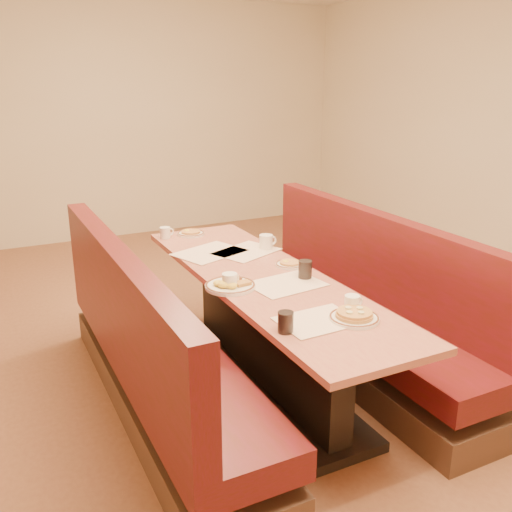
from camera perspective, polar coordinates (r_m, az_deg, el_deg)
name	(u,v)px	position (r m, az deg, el deg)	size (l,w,h in m)	color
ground	(264,383)	(3.85, 0.80, -12.62)	(8.00, 8.00, 0.00)	#9E6647
room_envelope	(265,77)	(3.32, 0.95, 17.50)	(6.04, 8.04, 2.82)	beige
diner_table	(264,332)	(3.67, 0.83, -7.58)	(0.70, 2.50, 0.75)	black
booth_left	(153,358)	(3.44, -10.24, -10.02)	(0.55, 2.50, 1.05)	#4C3326
booth_right	(358,313)	(4.04, 10.13, -5.62)	(0.55, 2.50, 1.05)	#4C3326
placemat_near_left	(318,321)	(2.93, 6.19, -6.45)	(0.39, 0.30, 0.00)	#FFE5C7
placemat_near_right	(286,284)	(3.40, 3.02, -2.81)	(0.42, 0.32, 0.00)	#FFE5C7
placemat_far_left	(210,252)	(4.00, -4.66, 0.36)	(0.46, 0.34, 0.00)	#FFE5C7
placemat_far_right	(246,251)	(4.01, -0.98, 0.47)	(0.43, 0.32, 0.00)	#FFE5C7
pancake_plate	(354,316)	(2.96, 9.80, -5.96)	(0.26, 0.26, 0.06)	white
eggs_plate	(230,285)	(3.34, -2.62, -2.92)	(0.30, 0.30, 0.06)	white
extra_plate_mid	(290,264)	(3.72, 3.39, -0.79)	(0.19, 0.19, 0.04)	white
extra_plate_far	(191,233)	(4.46, -6.55, 2.30)	(0.21, 0.21, 0.04)	white
coffee_mug_a	(352,303)	(3.06, 9.62, -4.63)	(0.11, 0.08, 0.09)	white
coffee_mug_b	(230,281)	(3.31, -2.60, -2.51)	(0.12, 0.09, 0.10)	white
coffee_mug_c	(266,242)	(4.07, 1.05, 1.46)	(0.14, 0.10, 0.10)	white
coffee_mug_d	(165,232)	(4.39, -9.04, 2.34)	(0.11, 0.08, 0.09)	white
soda_tumbler_near	(286,322)	(2.78, 2.98, -6.63)	(0.08, 0.08, 0.11)	black
soda_tumbler_mid	(305,270)	(3.49, 4.93, -1.37)	(0.08, 0.08, 0.12)	black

